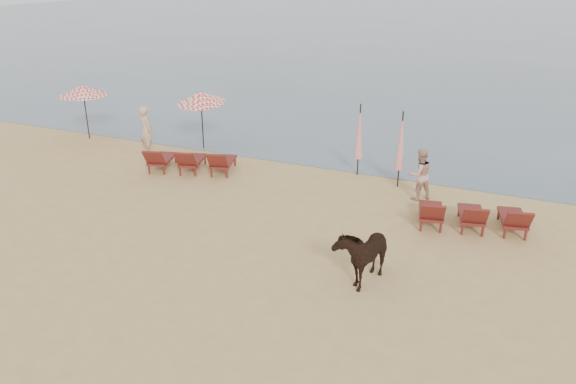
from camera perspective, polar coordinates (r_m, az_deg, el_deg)
name	(u,v)px	position (r m, az deg, el deg)	size (l,w,h in m)	color
ground	(189,327)	(11.90, -10.06, -13.37)	(120.00, 120.00, 0.00)	tan
sea	(503,15)	(88.33, 20.99, 16.44)	(160.00, 140.00, 0.06)	#51606B
lounger_cluster_left	(191,160)	(20.01, -9.88, 3.21)	(3.26, 2.44, 0.64)	maroon
lounger_cluster_right	(472,215)	(16.24, 18.22, -2.25)	(3.13, 2.23, 0.63)	maroon
umbrella_open_left_a	(83,90)	(24.71, -20.12, 9.67)	(1.99, 1.99, 2.27)	black
umbrella_open_left_b	(201,97)	(22.17, -8.85, 9.48)	(1.86, 1.90, 2.38)	black
umbrella_closed_left	(401,141)	(18.40, 11.41, 5.09)	(0.31, 0.31, 2.55)	black
umbrella_closed_right	(359,132)	(19.28, 7.26, 6.08)	(0.31, 0.31, 2.52)	black
cow	(363,252)	(13.07, 7.62, -6.05)	(0.76, 1.68, 1.42)	black
beachgoer_left	(146,130)	(22.14, -14.20, 6.08)	(0.69, 0.45, 1.89)	tan
beachgoer_right_a	(420,174)	(17.78, 13.24, 1.76)	(0.79, 0.62, 1.63)	tan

